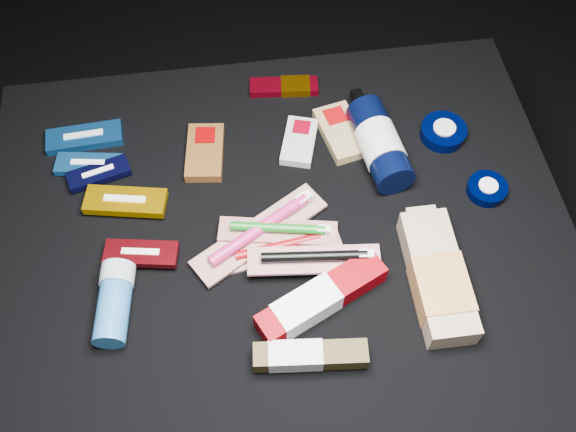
{
  "coord_description": "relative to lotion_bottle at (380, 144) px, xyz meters",
  "views": [
    {
      "loc": [
        -0.06,
        -0.54,
        1.32
      ],
      "look_at": [
        0.01,
        0.01,
        0.42
      ],
      "focal_mm": 40.0,
      "sensor_mm": 36.0,
      "label": 1
    }
  ],
  "objects": [
    {
      "name": "power_bar",
      "position": [
        -0.14,
        0.18,
        -0.03
      ],
      "size": [
        0.13,
        0.05,
        0.02
      ],
      "rotation": [
        0.0,
        0.0,
        -0.1
      ],
      "color": "maroon",
      "rests_on": "cloth_table"
    },
    {
      "name": "bodywash_bottle",
      "position": [
        0.04,
        -0.26,
        -0.01
      ],
      "size": [
        0.08,
        0.23,
        0.05
      ],
      "rotation": [
        0.0,
        0.0,
        -0.01
      ],
      "color": "tan",
      "rests_on": "cloth_table"
    },
    {
      "name": "cream_tin_upper",
      "position": [
        0.13,
        0.03,
        -0.02
      ],
      "size": [
        0.08,
        0.08,
        0.03
      ],
      "rotation": [
        0.0,
        0.0,
        -0.43
      ],
      "color": "black",
      "rests_on": "cloth_table"
    },
    {
      "name": "deodorant_stick",
      "position": [
        -0.46,
        -0.24,
        -0.01
      ],
      "size": [
        0.07,
        0.13,
        0.05
      ],
      "rotation": [
        0.0,
        0.0,
        -0.12
      ],
      "color": "#24629C",
      "rests_on": "cloth_table"
    },
    {
      "name": "cream_tin_lower",
      "position": [
        0.17,
        -0.1,
        -0.03
      ],
      "size": [
        0.07,
        0.07,
        0.02
      ],
      "rotation": [
        0.0,
        0.0,
        -0.41
      ],
      "color": "black",
      "rests_on": "cloth_table"
    },
    {
      "name": "luna_bar_2",
      "position": [
        -0.49,
        0.02,
        -0.02
      ],
      "size": [
        0.11,
        0.07,
        0.01
      ],
      "rotation": [
        0.0,
        0.0,
        0.27
      ],
      "color": "black",
      "rests_on": "cloth_table"
    },
    {
      "name": "toothbrush_pack_1",
      "position": [
        -0.23,
        -0.14,
        -0.02
      ],
      "size": [
        0.24,
        0.18,
        0.03
      ],
      "rotation": [
        0.0,
        0.0,
        0.54
      ],
      "color": "#BDB6B1",
      "rests_on": "cloth_table"
    },
    {
      "name": "luna_bar_0",
      "position": [
        -0.52,
        0.11,
        -0.03
      ],
      "size": [
        0.14,
        0.06,
        0.02
      ],
      "rotation": [
        0.0,
        0.0,
        0.06
      ],
      "color": "#124C8F",
      "rests_on": "cloth_table"
    },
    {
      "name": "toothbrush_pack_3",
      "position": [
        -0.15,
        -0.21,
        -0.01
      ],
      "size": [
        0.21,
        0.07,
        0.02
      ],
      "rotation": [
        0.0,
        0.0,
        -0.1
      ],
      "color": "beige",
      "rests_on": "cloth_table"
    },
    {
      "name": "luna_bar_1",
      "position": [
        -0.51,
        0.04,
        -0.03
      ],
      "size": [
        0.12,
        0.06,
        0.02
      ],
      "rotation": [
        0.0,
        0.0,
        -0.16
      ],
      "color": "#1B63AE",
      "rests_on": "cloth_table"
    },
    {
      "name": "luna_bar_3",
      "position": [
        -0.45,
        -0.05,
        -0.02
      ],
      "size": [
        0.14,
        0.08,
        0.02
      ],
      "rotation": [
        0.0,
        0.0,
        -0.2
      ],
      "color": "#DA9700",
      "rests_on": "cloth_table"
    },
    {
      "name": "toothbrush_pack_2",
      "position": [
        -0.2,
        -0.14,
        -0.01
      ],
      "size": [
        0.2,
        0.08,
        0.02
      ],
      "rotation": [
        0.0,
        0.0,
        -0.19
      ],
      "color": "#A49E99",
      "rests_on": "cloth_table"
    },
    {
      "name": "toothpaste_carton_red",
      "position": [
        -0.16,
        -0.27,
        -0.01
      ],
      "size": [
        0.22,
        0.14,
        0.04
      ],
      "rotation": [
        0.0,
        0.0,
        0.44
      ],
      "color": "#7F0007",
      "rests_on": "cloth_table"
    },
    {
      "name": "cloth_table",
      "position": [
        -0.19,
        -0.13,
        -0.23
      ],
      "size": [
        0.98,
        0.78,
        0.4
      ],
      "primitive_type": "cube",
      "color": "black",
      "rests_on": "ground"
    },
    {
      "name": "toothbrush_pack_0",
      "position": [
        -0.19,
        -0.17,
        -0.03
      ],
      "size": [
        0.2,
        0.07,
        0.02
      ],
      "rotation": [
        0.0,
        0.0,
        0.13
      ],
      "color": "#BEB5B1",
      "rests_on": "cloth_table"
    },
    {
      "name": "clif_bar_1",
      "position": [
        -0.13,
        0.05,
        -0.03
      ],
      "size": [
        0.08,
        0.11,
        0.02
      ],
      "rotation": [
        0.0,
        0.0,
        -0.3
      ],
      "color": "#ABABA4",
      "rests_on": "cloth_table"
    },
    {
      "name": "clif_bar_2",
      "position": [
        -0.06,
        0.06,
        -0.02
      ],
      "size": [
        0.09,
        0.13,
        0.02
      ],
      "rotation": [
        0.0,
        0.0,
        0.21
      ],
      "color": "#977D4D",
      "rests_on": "cloth_table"
    },
    {
      "name": "ground",
      "position": [
        -0.19,
        -0.13,
        -0.43
      ],
      "size": [
        3.0,
        3.0,
        0.0
      ],
      "primitive_type": "plane",
      "color": "black",
      "rests_on": "ground"
    },
    {
      "name": "luna_bar_4",
      "position": [
        -0.42,
        -0.15,
        -0.02
      ],
      "size": [
        0.12,
        0.06,
        0.02
      ],
      "rotation": [
        0.0,
        0.0,
        -0.17
      ],
      "color": "maroon",
      "rests_on": "cloth_table"
    },
    {
      "name": "clif_bar_0",
      "position": [
        -0.31,
        0.05,
        -0.03
      ],
      "size": [
        0.08,
        0.13,
        0.02
      ],
      "rotation": [
        0.0,
        0.0,
        -0.12
      ],
      "color": "#5B3414",
      "rests_on": "cloth_table"
    },
    {
      "name": "lotion_bottle",
      "position": [
        0.0,
        0.0,
        0.0
      ],
      "size": [
        0.09,
        0.22,
        0.07
      ],
      "rotation": [
        0.0,
        0.0,
        0.13
      ],
      "color": "black",
      "rests_on": "cloth_table"
    },
    {
      "name": "toothpaste_carton_green",
      "position": [
        -0.19,
        -0.36,
        -0.01
      ],
      "size": [
        0.17,
        0.05,
        0.03
      ],
      "rotation": [
        0.0,
        0.0,
        -0.1
      ],
      "color": "#3A2E13",
      "rests_on": "cloth_table"
    }
  ]
}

